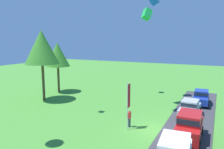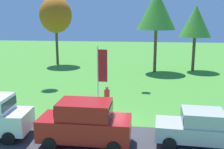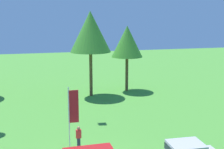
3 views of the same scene
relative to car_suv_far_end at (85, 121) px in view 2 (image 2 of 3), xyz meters
The scene contains 9 objects.
ground_plane 3.32m from the car_suv_far_end, 79.48° to the left, with size 120.00×120.00×0.00m, color #478E33.
pavement_strip 1.43m from the car_suv_far_end, 33.45° to the left, with size 36.00×4.40×0.06m, color #38383D.
car_suv_far_end is the anchor object (origin of this frame).
car_sedan_by_flagpole 5.82m from the car_suv_far_end, ahead, with size 4.48×2.11×1.84m.
person_on_lawn 5.52m from the car_suv_far_end, 87.16° to the left, with size 0.36×0.24×1.71m.
tree_far_right 25.84m from the car_suv_far_end, 112.28° to the left, with size 4.41×4.41×9.31m.
tree_far_left 21.15m from the car_suv_far_end, 78.65° to the left, with size 4.59×4.59×9.70m.
tree_lone_near 23.42m from the car_suv_far_end, 67.60° to the left, with size 3.78×3.78×7.98m.
flag_banner 5.70m from the car_suv_far_end, 91.31° to the left, with size 0.71×0.08×4.53m.
Camera 2 is at (2.44, -15.12, 6.33)m, focal length 42.00 mm.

